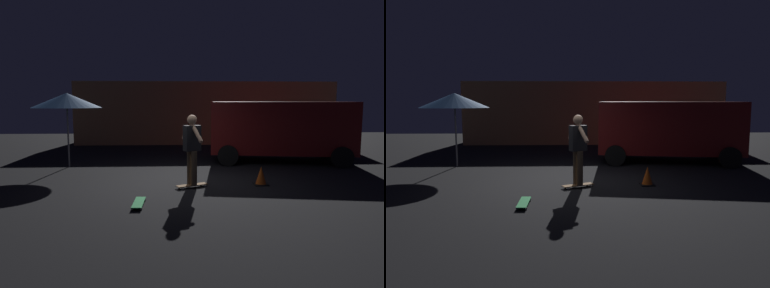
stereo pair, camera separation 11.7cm
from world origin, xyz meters
The scene contains 8 objects.
ground_plane centered at (0.00, 0.00, 0.00)m, with size 28.00×28.00×0.00m, color black.
low_building centered at (1.39, 9.44, 1.48)m, with size 12.31×3.07×2.96m.
parked_van centered at (3.46, 3.13, 1.16)m, with size 4.85×2.84×2.03m.
patio_umbrella centered at (-3.45, 2.53, 2.07)m, with size 2.10×2.10×2.30m.
skateboard_ridden centered at (0.27, -0.38, 0.06)m, with size 0.79×0.50×0.07m.
skateboard_spare centered at (-0.87, -1.80, 0.06)m, with size 0.24×0.79×0.07m.
skater centered at (0.27, -0.38, 1.04)m, with size 0.48×0.93×1.67m.
traffic_cone centered at (1.98, -0.21, 0.21)m, with size 0.34×0.34×0.46m.
Camera 2 is at (-0.06, -8.75, 2.07)m, focal length 33.47 mm.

